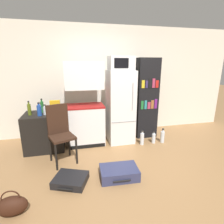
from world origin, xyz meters
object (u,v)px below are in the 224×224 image
object	(u,v)px
bookshelf	(146,99)
bottle_clear_short	(45,110)
water_bottle_front	(154,138)
water_bottle_middle	(162,137)
bottle_blue_soda	(39,110)
handbag	(12,206)
bottle_green_tall	(42,107)
suitcase_large_flat	(119,173)
side_table	(45,131)
kitchen_hutch	(85,108)
bottle_olive_oil	(29,109)
water_bottle_back	(142,138)
microwave	(121,63)
suitcase_small_flat	(71,180)
chair	(60,129)
refrigerator	(120,107)
cereal_box	(55,108)

from	to	relation	value
bookshelf	bottle_clear_short	size ratio (longest dim) A/B	9.17
water_bottle_front	water_bottle_middle	world-z (taller)	water_bottle_middle
bottle_blue_soda	handbag	distance (m)	1.77
bottle_green_tall	suitcase_large_flat	world-z (taller)	bottle_green_tall
water_bottle_front	bottle_clear_short	bearing A→B (deg)	174.70
side_table	kitchen_hutch	size ratio (longest dim) A/B	0.43
kitchen_hutch	water_bottle_middle	distance (m)	1.88
bottle_olive_oil	water_bottle_front	size ratio (longest dim) A/B	1.01
bottle_clear_short	water_bottle_back	distance (m)	2.15
bookshelf	water_bottle_back	distance (m)	0.97
microwave	suitcase_small_flat	xyz separation A→B (m)	(-1.15, -1.34, -1.71)
side_table	bottle_green_tall	xyz separation A→B (m)	(-0.02, 0.11, 0.51)
chair	side_table	bearing A→B (deg)	100.37
bottle_blue_soda	water_bottle_middle	world-z (taller)	bottle_blue_soda
bottle_blue_soda	handbag	xyz separation A→B (m)	(-0.13, -1.60, -0.76)
bottle_olive_oil	suitcase_small_flat	distance (m)	1.68
microwave	suitcase_large_flat	xyz separation A→B (m)	(-0.39, -1.37, -1.68)
kitchen_hutch	handbag	xyz separation A→B (m)	(-1.04, -1.80, -0.70)
side_table	bottle_green_tall	world-z (taller)	bottle_green_tall
bottle_clear_short	bottle_green_tall	size ratio (longest dim) A/B	0.70
kitchen_hutch	refrigerator	distance (m)	0.79
microwave	cereal_box	size ratio (longest dim) A/B	1.72
bottle_green_tall	water_bottle_front	world-z (taller)	bottle_green_tall
kitchen_hutch	bottle_olive_oil	world-z (taller)	kitchen_hutch
bottle_green_tall	chair	bearing A→B (deg)	-61.66
bottle_green_tall	suitcase_small_flat	world-z (taller)	bottle_green_tall
microwave	chair	xyz separation A→B (m)	(-1.30, -0.61, -1.15)
chair	water_bottle_middle	xyz separation A→B (m)	(2.22, 0.27, -0.48)
bottle_clear_short	bookshelf	bearing A→B (deg)	6.16
suitcase_small_flat	cereal_box	bearing A→B (deg)	123.63
chair	handbag	size ratio (longest dim) A/B	2.94
water_bottle_middle	water_bottle_back	world-z (taller)	water_bottle_middle
cereal_box	suitcase_large_flat	size ratio (longest dim) A/B	0.49
kitchen_hutch	cereal_box	xyz separation A→B (m)	(-0.60, -0.24, 0.10)
bottle_green_tall	microwave	bearing A→B (deg)	-2.68
kitchen_hutch	handbag	world-z (taller)	kitchen_hutch
cereal_box	bottle_clear_short	bearing A→B (deg)	153.89
kitchen_hutch	suitcase_small_flat	distance (m)	1.61
bottle_blue_soda	chair	xyz separation A→B (m)	(0.39, -0.44, -0.26)
bottle_green_tall	handbag	xyz separation A→B (m)	(-0.15, -1.85, -0.77)
side_table	bottle_olive_oil	bearing A→B (deg)	-168.85
bottle_clear_short	handbag	size ratio (longest dim) A/B	0.57
bottle_blue_soda	kitchen_hutch	bearing A→B (deg)	12.43
handbag	water_bottle_middle	distance (m)	3.10
bottle_olive_oil	water_bottle_middle	bearing A→B (deg)	-5.31
refrigerator	water_bottle_middle	size ratio (longest dim) A/B	4.82
chair	water_bottle_front	world-z (taller)	chair
bookshelf	water_bottle_middle	world-z (taller)	bookshelf
suitcase_small_flat	handbag	xyz separation A→B (m)	(-0.68, -0.43, 0.07)
kitchen_hutch	water_bottle_front	size ratio (longest dim) A/B	6.40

